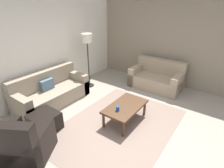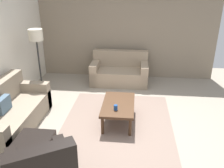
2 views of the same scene
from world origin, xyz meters
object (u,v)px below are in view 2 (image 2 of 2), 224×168
Objects in this scene: ottoman at (35,149)px; couch_loveseat at (120,72)px; coffee_table at (118,106)px; lamp_standing at (37,42)px; couch_main at (7,115)px; cup at (116,108)px.

couch_loveseat is at bearing -17.71° from ottoman.
ottoman is 1.81m from coffee_table.
couch_loveseat is 2.17m from coffee_table.
lamp_standing is (2.22, 0.73, 1.21)m from ottoman.
couch_loveseat is 2.49m from lamp_standing.
coffee_table is at bearing -76.99° from couch_main.
couch_main is at bearing 47.26° from ottoman.
couch_main is at bearing 173.68° from lamp_standing.
coffee_table is 2.41m from lamp_standing.
cup reaches higher than ottoman.
cup is (0.22, -2.09, 0.16)m from couch_main.
couch_loveseat is at bearing -36.82° from couch_main.
couch_loveseat is 2.45m from cup.
lamp_standing reaches higher than cup.
couch_main is 1.26× the size of couch_loveseat.
ottoman is (-0.81, -0.88, -0.10)m from couch_main.
couch_main is at bearing 95.98° from cup.
ottoman is 0.51× the size of coffee_table.
coffee_table is at bearing -6.85° from cup.
couch_loveseat is 0.93× the size of lamp_standing.
lamp_standing is at bearing 65.10° from coffee_table.
couch_loveseat is at bearing 3.51° from coffee_table.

